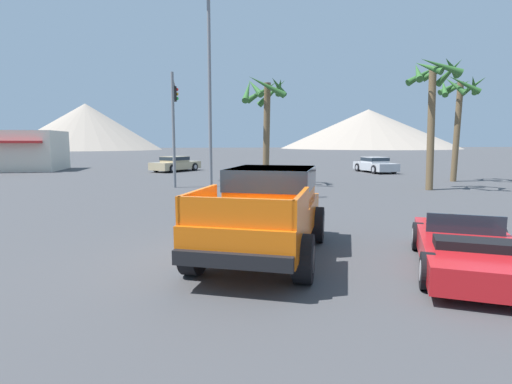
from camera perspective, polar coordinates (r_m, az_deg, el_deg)
The scene contains 11 objects.
ground_plane at distance 8.53m, azimuth -1.35°, elevation -9.72°, with size 320.00×320.00×0.00m, color #424244.
orange_pickup_truck at distance 8.94m, azimuth 1.58°, elevation -1.90°, with size 3.76×5.43×1.87m.
red_convertible_car at distance 8.74m, azimuth 28.05°, elevation -7.40°, with size 3.52×4.54×1.02m.
parked_car_tan at distance 34.33m, azimuth -11.44°, elevation 3.99°, with size 4.32×4.61×1.26m.
parked_car_silver at distance 33.83m, azimuth 16.65°, elevation 3.77°, with size 2.09×4.46×1.24m.
traffic_light_main at distance 23.52m, azimuth -11.63°, elevation 11.42°, with size 0.38×3.94×6.13m.
street_lamp_post at distance 17.00m, azimuth -6.66°, elevation 15.95°, with size 0.90×0.24×8.57m.
palm_tree_tall at distance 27.99m, azimuth 27.02°, elevation 11.41°, with size 2.63×2.58×6.48m.
palm_tree_short at distance 22.78m, azimuth 1.39°, elevation 12.58°, with size 2.85×2.91×6.12m.
palm_tree_leaning at distance 22.58m, azimuth 24.07°, elevation 13.11°, with size 2.60×2.72×6.64m.
distant_mountain_range at distance 143.13m, azimuth 6.16°, elevation 8.94°, with size 151.18×64.25×14.24m.
Camera 1 is at (-1.18, -8.07, 2.48)m, focal length 28.00 mm.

